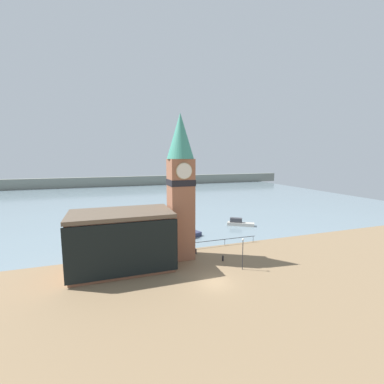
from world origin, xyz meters
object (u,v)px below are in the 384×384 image
pier_building (122,240)px  lamp_post (243,248)px  mooring_bollard_far (196,251)px  boat_far (239,223)px  mooring_bollard_near (223,258)px  boat_near (190,234)px  clock_tower (181,183)px

pier_building → lamp_post: size_ratio=3.10×
mooring_bollard_far → pier_building: bearing=-171.1°
boat_far → mooring_bollard_near: boat_far is taller
boat_near → pier_building: bearing=-164.8°
mooring_bollard_far → clock_tower: bearing=-168.1°
boat_near → mooring_bollard_near: bearing=-107.5°
pier_building → boat_far: bearing=29.0°
pier_building → lamp_post: pier_building is taller
pier_building → lamp_post: (15.43, -5.73, -0.97)m
mooring_bollard_far → boat_near: bearing=77.7°
lamp_post → boat_far: bearing=61.9°
pier_building → boat_far: size_ratio=2.34×
boat_far → lamp_post: bearing=-85.2°
clock_tower → pier_building: 11.57m
lamp_post → mooring_bollard_far: bearing=118.7°
clock_tower → mooring_bollard_near: bearing=-32.4°
pier_building → mooring_bollard_far: size_ratio=16.65×
clock_tower → boat_near: bearing=63.6°
boat_near → boat_far: size_ratio=0.77×
boat_far → lamp_post: lamp_post is taller
clock_tower → lamp_post: bearing=-46.2°
clock_tower → mooring_bollard_near: (5.43, -3.44, -11.01)m
clock_tower → pier_building: (-8.75, -1.23, -7.47)m
boat_near → mooring_bollard_near: 12.34m
boat_near → boat_far: 13.84m
mooring_bollard_far → lamp_post: bearing=-61.3°
clock_tower → boat_far: (17.50, 13.30, -10.86)m
boat_near → mooring_bollard_near: (1.03, -12.30, -0.17)m
boat_near → boat_far: boat_near is taller
lamp_post → clock_tower: bearing=133.8°
lamp_post → mooring_bollard_near: bearing=109.6°
boat_near → boat_far: bearing=-3.6°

